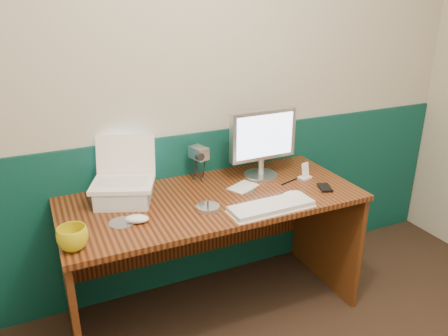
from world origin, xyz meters
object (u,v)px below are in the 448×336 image
keyboard (271,207)px  mug (73,238)px  desk (213,256)px  laptop (121,162)px  camcorder (199,164)px  monitor (262,144)px

keyboard → mug: size_ratio=3.33×
keyboard → mug: bearing=177.0°
desk → laptop: size_ratio=5.14×
desk → laptop: laptop is taller
mug → camcorder: (0.76, 0.48, 0.05)m
laptop → mug: 0.50m
monitor → mug: size_ratio=3.10×
keyboard → mug: mug is taller
mug → desk: bearing=17.4°
keyboard → monitor: bearing=66.9°
laptop → monitor: 0.82m
mug → camcorder: bearing=32.1°
desk → camcorder: 0.53m
desk → mug: (-0.74, -0.23, 0.43)m
camcorder → laptop: bearing=177.9°
laptop → camcorder: 0.50m
desk → laptop: bearing=163.9°
desk → monitor: monitor is taller
monitor → camcorder: size_ratio=2.06×
laptop → mug: size_ratio=2.37×
laptop → keyboard: bearing=-9.1°
laptop → monitor: size_ratio=0.76×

